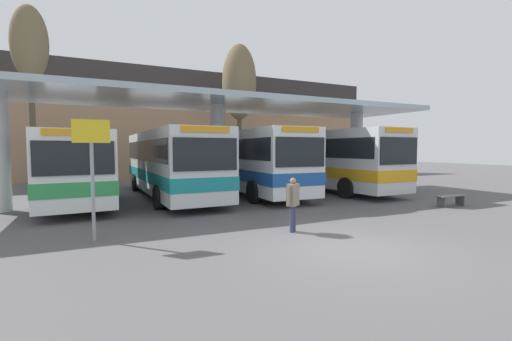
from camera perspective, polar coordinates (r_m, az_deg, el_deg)
name	(u,v)px	position (r m, az deg, el deg)	size (l,w,h in m)	color
ground_plane	(351,249)	(8.81, 15.52, -12.44)	(100.00, 100.00, 0.00)	#565456
townhouse_backdrop	(166,114)	(29.53, -14.77, 9.06)	(40.00, 0.58, 9.07)	#9E7A5B
station_canopy	(218,111)	(17.08, -6.43, 9.80)	(22.63, 6.03, 4.81)	silver
transit_bus_left_bay	(74,163)	(18.25, -28.00, 1.04)	(3.19, 11.87, 3.09)	white
transit_bus_center_bay	(170,161)	(17.89, -14.18, 1.56)	(2.99, 11.66, 3.26)	silver
transit_bus_right_bay	(251,159)	(18.41, -0.84, 1.88)	(2.90, 10.17, 3.34)	white
transit_bus_far_right_bay	(325,158)	(20.51, 11.45, 2.08)	(2.95, 10.60, 3.41)	silver
waiting_bench_near_pillar	(451,198)	(16.64, 29.73, -4.05)	(1.51, 0.44, 0.46)	#4C5156
info_sign_platform	(92,155)	(9.83, -25.68, 2.30)	(0.90, 0.09, 3.17)	gray
pedestrian_waiting	(293,199)	(10.00, 6.18, -4.75)	(0.54, 0.42, 1.58)	#333856
poplar_tree_behind_left	(30,47)	(25.05, -33.56, 16.80)	(2.00, 2.00, 10.80)	#473A2B
poplar_tree_behind_right	(239,83)	(27.89, -2.81, 14.36)	(2.69, 2.69, 10.66)	#473A2B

